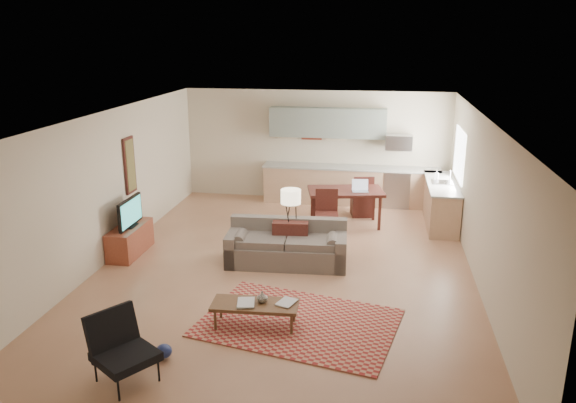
% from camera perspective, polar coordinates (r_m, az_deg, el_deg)
% --- Properties ---
extents(room, '(9.00, 9.00, 9.00)m').
position_cam_1_polar(room, '(9.59, -0.29, 0.64)').
color(room, '#A16E50').
rests_on(room, ground).
extents(kitchen_counter_back, '(4.26, 0.64, 0.92)m').
position_cam_1_polar(kitchen_counter_back, '(13.74, 6.35, 1.66)').
color(kitchen_counter_back, tan).
rests_on(kitchen_counter_back, ground).
extents(kitchen_counter_right, '(0.64, 2.26, 0.92)m').
position_cam_1_polar(kitchen_counter_right, '(12.67, 15.25, -0.15)').
color(kitchen_counter_right, tan).
rests_on(kitchen_counter_right, ground).
extents(kitchen_range, '(0.62, 0.62, 0.90)m').
position_cam_1_polar(kitchen_range, '(13.74, 10.94, 1.40)').
color(kitchen_range, '#A5A8AD').
rests_on(kitchen_range, ground).
extents(kitchen_microwave, '(0.62, 0.40, 0.35)m').
position_cam_1_polar(kitchen_microwave, '(13.52, 11.19, 5.93)').
color(kitchen_microwave, '#A5A8AD').
rests_on(kitchen_microwave, room).
extents(upper_cabinets, '(2.80, 0.34, 0.70)m').
position_cam_1_polar(upper_cabinets, '(13.63, 4.05, 7.99)').
color(upper_cabinets, gray).
rests_on(upper_cabinets, room).
extents(window_right, '(0.02, 1.40, 1.05)m').
position_cam_1_polar(window_right, '(12.44, 17.00, 4.60)').
color(window_right, white).
rests_on(window_right, room).
extents(wall_art_left, '(0.06, 0.42, 1.10)m').
position_cam_1_polar(wall_art_left, '(11.33, -15.75, 3.56)').
color(wall_art_left, olive).
rests_on(wall_art_left, room).
extents(triptych, '(1.70, 0.04, 0.50)m').
position_cam_1_polar(triptych, '(13.84, 2.43, 7.32)').
color(triptych, beige).
rests_on(triptych, room).
extents(rug, '(3.06, 2.41, 0.02)m').
position_cam_1_polar(rug, '(8.26, 1.07, -12.20)').
color(rug, maroon).
rests_on(rug, floor).
extents(sofa, '(2.29, 1.10, 0.78)m').
position_cam_1_polar(sofa, '(10.09, -0.13, -4.29)').
color(sofa, '#60564E').
rests_on(sofa, floor).
extents(coffee_table, '(1.25, 0.55, 0.37)m').
position_cam_1_polar(coffee_table, '(8.11, -3.36, -11.42)').
color(coffee_table, '#4E321D').
rests_on(coffee_table, floor).
extents(book_a, '(0.36, 0.41, 0.03)m').
position_cam_1_polar(book_a, '(8.02, -5.18, -10.23)').
color(book_a, maroon).
rests_on(book_a, coffee_table).
extents(book_b, '(0.42, 0.45, 0.02)m').
position_cam_1_polar(book_b, '(8.06, -0.83, -10.04)').
color(book_b, navy).
rests_on(book_b, coffee_table).
extents(vase, '(0.16, 0.16, 0.16)m').
position_cam_1_polar(vase, '(8.02, -2.63, -9.65)').
color(vase, black).
rests_on(vase, coffee_table).
extents(armchair, '(1.03, 1.03, 0.85)m').
position_cam_1_polar(armchair, '(7.11, -16.21, -14.29)').
color(armchair, black).
rests_on(armchair, floor).
extents(tv_credenza, '(0.46, 1.18, 0.55)m').
position_cam_1_polar(tv_credenza, '(11.00, -15.75, -3.78)').
color(tv_credenza, brown).
rests_on(tv_credenza, floor).
extents(tv, '(0.09, 0.91, 0.55)m').
position_cam_1_polar(tv, '(10.81, -15.76, -1.08)').
color(tv, black).
rests_on(tv, tv_credenza).
extents(console_table, '(0.68, 0.48, 0.75)m').
position_cam_1_polar(console_table, '(10.32, 0.28, -3.89)').
color(console_table, '#3D1814').
rests_on(console_table, floor).
extents(table_lamp, '(0.37, 0.37, 0.60)m').
position_cam_1_polar(table_lamp, '(10.10, 0.28, -0.31)').
color(table_lamp, beige).
rests_on(table_lamp, console_table).
extents(dining_table, '(1.73, 1.20, 0.80)m').
position_cam_1_polar(dining_table, '(12.16, 5.83, -0.63)').
color(dining_table, '#3D1814').
rests_on(dining_table, floor).
extents(dining_chair_near, '(0.52, 0.54, 0.97)m').
position_cam_1_polar(dining_chair_near, '(11.43, 3.95, -1.28)').
color(dining_chair_near, '#3D1814').
rests_on(dining_chair_near, floor).
extents(dining_chair_far, '(0.55, 0.56, 0.97)m').
position_cam_1_polar(dining_chair_far, '(12.85, 7.52, 0.66)').
color(dining_chair_far, '#3D1814').
rests_on(dining_chair_far, floor).
extents(laptop, '(0.37, 0.30, 0.25)m').
position_cam_1_polar(laptop, '(11.90, 7.38, 1.57)').
color(laptop, '#A5A8AD').
rests_on(laptop, dining_table).
extents(soap_bottle, '(0.13, 0.13, 0.19)m').
position_cam_1_polar(soap_bottle, '(12.83, 14.86, 2.66)').
color(soap_bottle, beige).
rests_on(soap_bottle, kitchen_counter_right).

